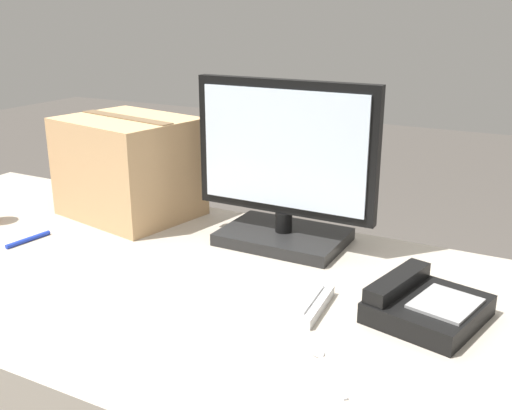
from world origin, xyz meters
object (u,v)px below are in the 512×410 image
object	(u,v)px
desk_phone	(424,305)
spoon	(325,363)
keyboard	(223,286)
cardboard_box	(129,167)
monitor	(284,175)
pen_marker	(28,239)

from	to	relation	value
desk_phone	spoon	bearing A→B (deg)	-101.27
keyboard	cardboard_box	xyz separation A→B (m)	(-0.50, 0.32, 0.13)
monitor	keyboard	size ratio (longest dim) A/B	1.04
keyboard	spoon	bearing A→B (deg)	-32.20
spoon	cardboard_box	size ratio (longest dim) A/B	0.31
monitor	keyboard	distance (m)	0.36
keyboard	monitor	bearing A→B (deg)	86.73
cardboard_box	pen_marker	distance (m)	0.35
monitor	spoon	distance (m)	0.59
desk_phone	pen_marker	distance (m)	1.01
keyboard	pen_marker	bearing A→B (deg)	174.12
desk_phone	cardboard_box	size ratio (longest dim) A/B	0.61
cardboard_box	spoon	bearing A→B (deg)	-30.56
monitor	keyboard	world-z (taller)	monitor
cardboard_box	pen_marker	bearing A→B (deg)	-107.41
pen_marker	cardboard_box	bearing A→B (deg)	170.15
monitor	cardboard_box	world-z (taller)	monitor
monitor	desk_phone	size ratio (longest dim) A/B	1.94
spoon	desk_phone	bearing A→B (deg)	-65.31
spoon	pen_marker	world-z (taller)	pen_marker
cardboard_box	pen_marker	xyz separation A→B (m)	(-0.10, -0.30, -0.14)
keyboard	pen_marker	distance (m)	0.60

